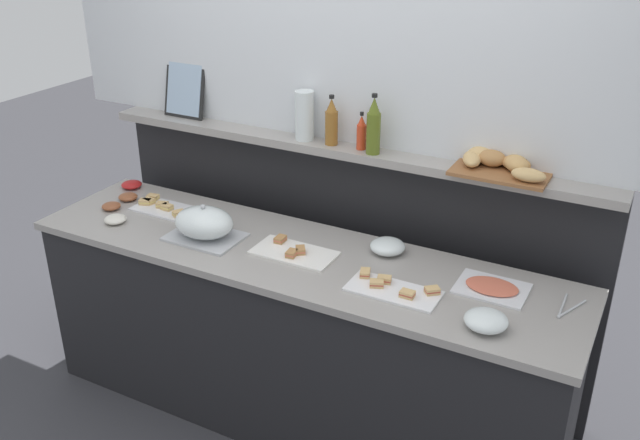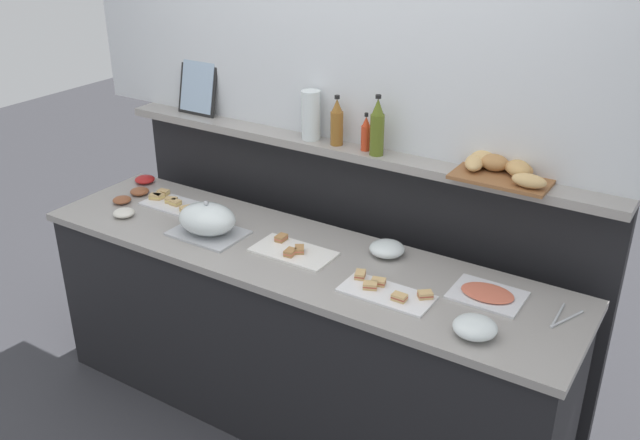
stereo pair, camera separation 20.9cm
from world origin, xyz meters
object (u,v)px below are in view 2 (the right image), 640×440
at_px(sandwich_platter_front, 292,251).
at_px(hot_sauce_bottle, 366,134).
at_px(serving_cloche, 207,220).
at_px(vinegar_bottle_amber, 337,123).
at_px(water_carafe, 311,115).
at_px(glass_bowl_large, 475,328).
at_px(condiment_bowl_teal, 122,200).
at_px(framed_picture, 198,87).
at_px(sandwich_platter_side, 171,202).
at_px(condiment_bowl_dark, 140,191).
at_px(cold_cuts_platter, 487,294).
at_px(condiment_bowl_cream, 145,179).
at_px(glass_bowl_medium, 387,249).
at_px(bread_basket, 502,169).
at_px(serving_tongs, 562,318).
at_px(condiment_bowl_red, 124,213).
at_px(olive_oil_bottle, 377,128).
at_px(sandwich_platter_rear, 386,291).

height_order(sandwich_platter_front, hot_sauce_bottle, hot_sauce_bottle).
relative_size(serving_cloche, vinegar_bottle_amber, 1.44).
xyz_separation_m(hot_sauce_bottle, water_carafe, (-0.30, -0.00, 0.04)).
distance_m(glass_bowl_large, vinegar_bottle_amber, 1.20).
height_order(serving_cloche, condiment_bowl_teal, serving_cloche).
bearing_deg(water_carafe, framed_picture, 177.01).
relative_size(sandwich_platter_side, condiment_bowl_dark, 3.24).
bearing_deg(cold_cuts_platter, condiment_bowl_cream, 176.12).
relative_size(glass_bowl_medium, bread_basket, 0.39).
xyz_separation_m(sandwich_platter_front, water_carafe, (-0.18, 0.43, 0.48)).
height_order(serving_cloche, condiment_bowl_dark, serving_cloche).
height_order(cold_cuts_platter, hot_sauce_bottle, hot_sauce_bottle).
height_order(sandwich_platter_side, framed_picture, framed_picture).
height_order(glass_bowl_medium, condiment_bowl_dark, glass_bowl_medium).
bearing_deg(serving_tongs, glass_bowl_medium, 172.77).
relative_size(sandwich_platter_front, water_carafe, 1.57).
height_order(serving_cloche, glass_bowl_medium, serving_cloche).
relative_size(cold_cuts_platter, condiment_bowl_red, 2.68).
bearing_deg(serving_tongs, condiment_bowl_cream, 176.52).
relative_size(serving_cloche, water_carafe, 1.45).
relative_size(condiment_bowl_red, hot_sauce_bottle, 0.60).
bearing_deg(olive_oil_bottle, condiment_bowl_dark, -166.82).
bearing_deg(condiment_bowl_dark, vinegar_bottle_amber, 17.14).
distance_m(sandwich_platter_rear, condiment_bowl_dark, 1.58).
bearing_deg(condiment_bowl_red, sandwich_platter_front, 8.05).
relative_size(serving_cloche, framed_picture, 1.18).
bearing_deg(serving_tongs, sandwich_platter_front, -174.94).
height_order(glass_bowl_large, condiment_bowl_dark, glass_bowl_large).
bearing_deg(sandwich_platter_rear, condiment_bowl_dark, 172.72).
bearing_deg(condiment_bowl_dark, sandwich_platter_side, -2.28).
bearing_deg(bread_basket, sandwich_platter_side, -167.91).
xyz_separation_m(serving_cloche, vinegar_bottle_amber, (0.40, 0.48, 0.41)).
height_order(glass_bowl_large, olive_oil_bottle, olive_oil_bottle).
distance_m(cold_cuts_platter, bread_basket, 0.53).
height_order(vinegar_bottle_amber, framed_picture, framed_picture).
bearing_deg(olive_oil_bottle, serving_tongs, -17.24).
relative_size(serving_cloche, bread_basket, 0.85).
relative_size(sandwich_platter_rear, condiment_bowl_red, 3.55).
bearing_deg(sandwich_platter_side, hot_sauce_bottle, 19.29).
distance_m(sandwich_platter_side, vinegar_bottle_amber, 0.97).
distance_m(cold_cuts_platter, condiment_bowl_dark, 1.91).
height_order(bread_basket, water_carafe, water_carafe).
distance_m(serving_cloche, glass_bowl_medium, 0.84).
relative_size(condiment_bowl_red, bread_basket, 0.26).
xyz_separation_m(condiment_bowl_teal, water_carafe, (0.87, 0.45, 0.47)).
bearing_deg(condiment_bowl_dark, glass_bowl_large, -8.15).
distance_m(sandwich_platter_side, condiment_bowl_teal, 0.26).
xyz_separation_m(sandwich_platter_side, vinegar_bottle_amber, (0.79, 0.32, 0.47)).
xyz_separation_m(sandwich_platter_rear, olive_oil_bottle, (-0.32, 0.49, 0.49)).
xyz_separation_m(condiment_bowl_dark, condiment_bowl_teal, (0.01, -0.13, -0.00)).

